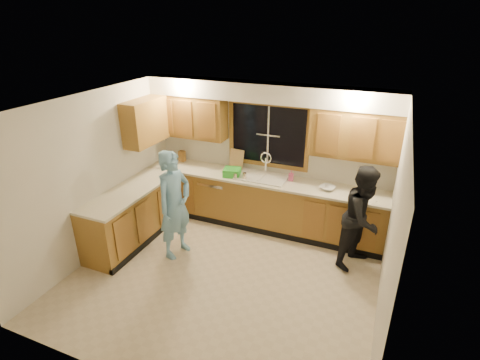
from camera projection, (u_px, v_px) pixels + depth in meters
name	position (u px, v px, depth m)	size (l,w,h in m)	color
floor	(223.00, 277.00, 5.42)	(4.20, 4.20, 0.00)	#C2B295
ceiling	(219.00, 105.00, 4.41)	(4.20, 4.20, 0.00)	white
wall_back	(268.00, 154.00, 6.52)	(4.20, 4.20, 0.00)	silver
wall_left	(96.00, 176.00, 5.65)	(3.80, 3.80, 0.00)	silver
wall_right	(392.00, 233.00, 4.18)	(3.80, 3.80, 0.00)	silver
base_cabinets_back	(261.00, 203.00, 6.59)	(4.20, 0.60, 0.88)	olive
base_cabinets_left	(133.00, 216.00, 6.17)	(0.60, 1.90, 0.88)	olive
countertop_back	(261.00, 179.00, 6.39)	(4.20, 0.63, 0.04)	beige
countertop_left	(130.00, 191.00, 5.98)	(0.63, 1.90, 0.04)	beige
upper_cabinets_left	(190.00, 116.00, 6.64)	(1.35, 0.33, 0.75)	olive
upper_cabinets_right	(355.00, 134.00, 5.64)	(1.35, 0.33, 0.75)	olive
upper_cabinets_return	(145.00, 122.00, 6.30)	(0.33, 0.90, 0.75)	olive
soffit	(266.00, 92.00, 5.92)	(4.20, 0.35, 0.30)	silver
window_frame	(268.00, 135.00, 6.37)	(1.44, 0.03, 1.14)	black
sink	(262.00, 181.00, 6.42)	(0.86, 0.52, 0.57)	silver
dishwasher	(217.00, 196.00, 6.89)	(0.60, 0.56, 0.82)	silver
stove	(109.00, 232.00, 5.68)	(0.58, 0.75, 0.90)	silver
man	(175.00, 205.00, 5.63)	(0.62, 0.41, 1.71)	#6AA2C9
woman	(364.00, 217.00, 5.41)	(0.77, 0.60, 1.58)	black
knife_block	(182.00, 156.00, 7.09)	(0.11, 0.09, 0.20)	olive
cutting_board	(237.00, 159.00, 6.71)	(0.27, 0.02, 0.36)	tan
dish_crate	(232.00, 172.00, 6.46)	(0.28, 0.26, 0.13)	green
soap_bottle	(291.00, 176.00, 6.26)	(0.08, 0.08, 0.18)	#D45084
bowl	(328.00, 188.00, 5.96)	(0.24, 0.24, 0.06)	silver
can_left	(235.00, 176.00, 6.33)	(0.06, 0.06, 0.11)	#C5B698
can_right	(244.00, 176.00, 6.31)	(0.07, 0.07, 0.12)	#C5B698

